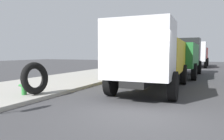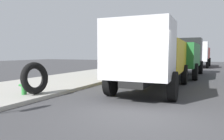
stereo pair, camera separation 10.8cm
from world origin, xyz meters
TOP-DOWN VIEW (x-y plane):
  - ground_plane at (0.00, 0.00)m, footprint 80.00×80.00m
  - fire_hydrant at (-0.00, 4.91)m, footprint 0.22×0.51m
  - loose_tire at (0.24, 4.58)m, footprint 1.29×0.49m
  - dump_truck_yellow at (4.12, 0.93)m, footprint 7.09×3.02m
  - dump_truck_green at (11.26, 0.61)m, footprint 7.02×2.85m
  - dump_truck_red at (22.83, 0.29)m, footprint 7.03×2.87m

SIDE VIEW (x-z plane):
  - ground_plane at x=0.00m, z-range 0.00..0.00m
  - fire_hydrant at x=0.00m, z-range 0.17..0.91m
  - loose_tire at x=0.24m, z-range 0.15..1.43m
  - dump_truck_yellow at x=4.12m, z-range 0.11..3.11m
  - dump_truck_green at x=11.26m, z-range 0.11..3.11m
  - dump_truck_red at x=22.83m, z-range 0.11..3.11m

